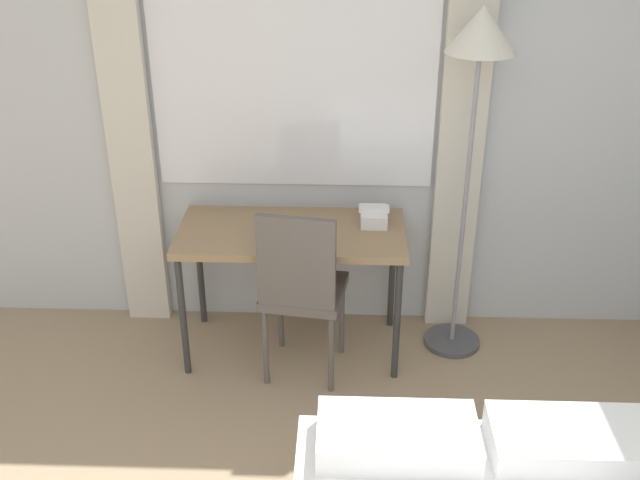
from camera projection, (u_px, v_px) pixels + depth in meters
The scene contains 6 objects.
wall_back_with_window at pixel (328, 93), 3.90m from camera, with size 4.75×0.13×2.70m.
desk at pixel (292, 241), 3.89m from camera, with size 1.18×0.57×0.74m.
desk_chair at pixel (301, 285), 3.72m from camera, with size 0.45×0.45×0.98m.
standing_lamp at pixel (478, 75), 3.53m from camera, with size 0.33×0.33×1.86m.
telephone at pixel (374, 216), 3.92m from camera, with size 0.16×0.19×0.09m.
book at pixel (279, 232), 3.81m from camera, with size 0.23×0.21×0.02m.
Camera 1 is at (0.07, -0.96, 2.46)m, focal length 42.00 mm.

